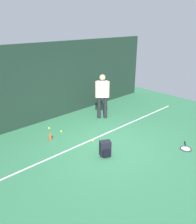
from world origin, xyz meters
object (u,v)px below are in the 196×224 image
Objects in this scene: tennis_ball_mid_court at (61,131)px; water_bottle at (50,137)px; backpack at (105,149)px; tennis_player at (102,94)px; tennis_ball_by_fence at (97,109)px; tennis_ball_near_player at (93,141)px; tennis_racket at (186,148)px; tennis_ball_far_left at (49,128)px.

tennis_ball_mid_court is 0.28× the size of water_bottle.
backpack reaches higher than tennis_ball_mid_court.
tennis_player reaches higher than backpack.
tennis_ball_by_fence is 0.28× the size of water_bottle.
tennis_racket is at bearing -51.75° from tennis_ball_near_player.
tennis_ball_by_fence is 1.00× the size of tennis_ball_mid_court.
tennis_ball_by_fence is at bearing -124.71° from tennis_racket.
water_bottle is (-2.45, -0.19, -0.85)m from tennis_player.
backpack is at bearing -129.19° from tennis_ball_by_fence.
tennis_racket is at bearing -6.39° from backpack.
tennis_ball_by_fence is at bearing 44.15° from tennis_ball_near_player.
tennis_ball_near_player is (-1.54, -1.16, -0.93)m from tennis_player.
tennis_player is at bearing -14.82° from tennis_ball_far_left.
tennis_ball_mid_court reaches higher than tennis_racket.
tennis_racket is 9.33× the size of tennis_ball_by_fence.
tennis_ball_near_player is 1.00× the size of tennis_ball_far_left.
water_bottle reaches higher than tennis_ball_far_left.
water_bottle is (-2.63, 3.16, 0.11)m from tennis_racket.
tennis_ball_by_fence is at bearing 78.71° from backpack.
tennis_player is 1.29m from tennis_ball_by_fence.
backpack is at bearing -70.38° from water_bottle.
tennis_ball_mid_court is at bearing -71.86° from tennis_ball_far_left.
tennis_player is at bearing -1.28° from tennis_ball_mid_court.
tennis_ball_far_left is 0.84m from water_bottle.
tennis_ball_near_player is 1.33m from water_bottle.
tennis_racket is at bearing -60.15° from tennis_ball_far_left.
tennis_ball_by_fence is (0.45, 0.77, -0.93)m from tennis_player.
water_bottle is at bearing -157.22° from tennis_ball_mid_court.
backpack is at bearing -91.51° from tennis_player.
tennis_ball_by_fence and tennis_ball_mid_court have the same top height.
tennis_racket is at bearing -93.64° from tennis_ball_by_fence.
tennis_ball_mid_court and tennis_ball_far_left have the same top height.
tennis_racket is 2.42m from backpack.
water_bottle is at bearing 133.09° from tennis_ball_near_player.
tennis_player reaches higher than tennis_ball_by_fence.
tennis_player reaches higher than tennis_ball_near_player.
water_bottle is at bearing 137.52° from backpack.
tennis_ball_near_player and tennis_ball_by_fence have the same top height.
backpack is at bearing -65.36° from tennis_racket.
tennis_ball_mid_court is 0.62m from water_bottle.
tennis_ball_by_fence is 1.00× the size of tennis_ball_far_left.
backpack is 0.89m from tennis_ball_near_player.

